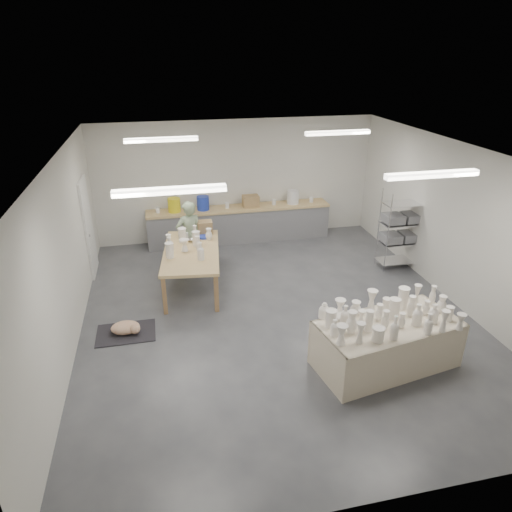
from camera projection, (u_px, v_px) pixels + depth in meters
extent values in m
plane|color=#424449|center=(276.00, 314.00, 8.54)|extent=(8.00, 8.00, 0.00)
cube|color=white|center=(279.00, 154.00, 7.29)|extent=(7.00, 8.00, 0.02)
cube|color=silver|center=(236.00, 180.00, 11.46)|extent=(7.00, 0.02, 3.00)
cube|color=silver|center=(385.00, 397.00, 4.36)|extent=(7.00, 0.02, 3.00)
cube|color=silver|center=(64.00, 259.00, 7.23)|extent=(0.02, 8.00, 3.00)
cube|color=silver|center=(456.00, 225.00, 8.60)|extent=(0.02, 8.00, 3.00)
cube|color=white|center=(89.00, 227.00, 9.73)|extent=(0.05, 0.90, 2.10)
cube|color=white|center=(170.00, 191.00, 5.63)|extent=(1.40, 0.12, 0.08)
cube|color=white|center=(432.00, 175.00, 6.34)|extent=(1.40, 0.12, 0.08)
cube|color=white|center=(161.00, 140.00, 8.74)|extent=(1.40, 0.12, 0.08)
cube|color=white|center=(338.00, 133.00, 9.44)|extent=(1.40, 0.12, 0.08)
cube|color=tan|center=(239.00, 208.00, 11.44)|extent=(4.60, 0.60, 0.06)
cube|color=slate|center=(239.00, 225.00, 11.63)|extent=(4.60, 0.55, 0.84)
cylinder|color=yellow|center=(174.00, 205.00, 11.05)|extent=(0.30, 0.30, 0.34)
cylinder|color=#2138B6|center=(203.00, 203.00, 11.18)|extent=(0.30, 0.30, 0.34)
cylinder|color=white|center=(293.00, 197.00, 11.63)|extent=(0.30, 0.30, 0.34)
cube|color=olive|center=(251.00, 201.00, 11.43)|extent=(0.40, 0.30, 0.28)
cylinder|color=white|center=(158.00, 210.00, 11.01)|extent=(0.10, 0.10, 0.14)
cylinder|color=white|center=(227.00, 205.00, 11.34)|extent=(0.10, 0.10, 0.14)
cylinder|color=white|center=(274.00, 202.00, 11.58)|extent=(0.10, 0.10, 0.14)
cylinder|color=white|center=(311.00, 199.00, 11.77)|extent=(0.10, 0.10, 0.14)
cylinder|color=silver|center=(388.00, 235.00, 9.76)|extent=(0.02, 0.02, 1.80)
cylinder|color=silver|center=(423.00, 231.00, 9.92)|extent=(0.02, 0.02, 1.80)
cylinder|color=silver|center=(379.00, 227.00, 10.15)|extent=(0.02, 0.02, 1.80)
cylinder|color=silver|center=(413.00, 224.00, 10.31)|extent=(0.02, 0.02, 1.80)
cube|color=silver|center=(396.00, 260.00, 10.35)|extent=(0.88, 0.48, 0.02)
cube|color=silver|center=(399.00, 242.00, 10.16)|extent=(0.88, 0.48, 0.02)
cube|color=silver|center=(402.00, 223.00, 9.97)|extent=(0.88, 0.48, 0.02)
cube|color=silver|center=(405.00, 203.00, 9.78)|extent=(0.88, 0.48, 0.02)
cube|color=slate|center=(391.00, 238.00, 10.07)|extent=(0.38, 0.42, 0.18)
cube|color=slate|center=(409.00, 236.00, 10.15)|extent=(0.38, 0.42, 0.18)
cube|color=slate|center=(393.00, 219.00, 9.88)|extent=(0.38, 0.42, 0.18)
cube|color=slate|center=(412.00, 217.00, 9.97)|extent=(0.38, 0.42, 0.18)
cube|color=olive|center=(386.00, 347.00, 7.06)|extent=(2.05, 1.20, 0.66)
cube|color=#C1B595|center=(389.00, 324.00, 6.88)|extent=(2.32, 1.40, 0.03)
cube|color=#C1B595|center=(402.00, 364.00, 6.60)|extent=(2.14, 0.41, 0.76)
cube|color=#C1B595|center=(372.00, 327.00, 7.48)|extent=(2.14, 0.41, 0.76)
cube|color=tan|center=(191.00, 252.00, 9.20)|extent=(1.36, 2.31, 0.06)
cube|color=olive|center=(171.00, 297.00, 8.37)|extent=(0.08, 0.08, 0.76)
cube|color=olive|center=(223.00, 291.00, 8.55)|extent=(0.08, 0.08, 0.76)
cube|color=olive|center=(167.00, 252.00, 10.19)|extent=(0.08, 0.08, 0.76)
cube|color=olive|center=(209.00, 248.00, 10.37)|extent=(0.08, 0.08, 0.76)
ellipsoid|color=silver|center=(194.00, 238.00, 9.63)|extent=(0.26, 0.26, 0.12)
cylinder|color=#2138B6|center=(204.00, 237.00, 9.81)|extent=(0.26, 0.26, 0.03)
cylinder|color=white|center=(186.00, 235.00, 9.79)|extent=(0.11, 0.11, 0.12)
cube|color=olive|center=(205.00, 227.00, 9.98)|extent=(0.32, 0.26, 0.28)
cube|color=black|center=(126.00, 333.00, 7.96)|extent=(1.00, 0.70, 0.02)
ellipsoid|color=white|center=(125.00, 327.00, 7.91)|extent=(0.54, 0.41, 0.21)
sphere|color=white|center=(135.00, 329.00, 7.84)|extent=(0.18, 0.18, 0.18)
imported|color=gray|center=(189.00, 236.00, 9.92)|extent=(0.67, 0.53, 1.60)
cylinder|color=#AA2C18|center=(190.00, 252.00, 10.36)|extent=(0.43, 0.43, 0.04)
cylinder|color=silver|center=(196.00, 257.00, 10.49)|extent=(0.02, 0.02, 0.30)
cylinder|color=silver|center=(185.00, 257.00, 10.50)|extent=(0.02, 0.02, 0.30)
cylinder|color=silver|center=(189.00, 261.00, 10.30)|extent=(0.02, 0.02, 0.30)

